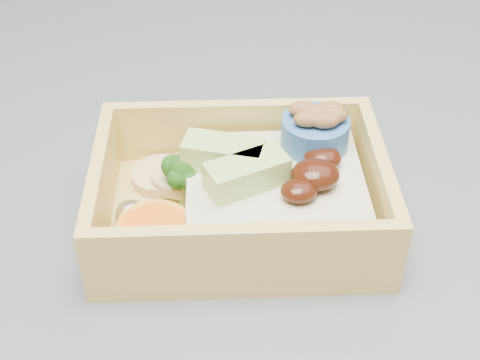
{
  "coord_description": "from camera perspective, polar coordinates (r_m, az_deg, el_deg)",
  "views": [
    {
      "loc": [
        -0.12,
        -0.5,
        1.21
      ],
      "look_at": [
        -0.11,
        -0.19,
        0.95
      ],
      "focal_mm": 50.0,
      "sensor_mm": 36.0,
      "label": 1
    }
  ],
  "objects": [
    {
      "name": "bento_box",
      "position": [
        0.42,
        0.76,
        -1.05
      ],
      "size": [
        0.18,
        0.13,
        0.07
      ],
      "rotation": [
        0.0,
        0.0,
        -0.01
      ],
      "color": "#DDBE5B",
      "rests_on": "island"
    }
  ]
}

